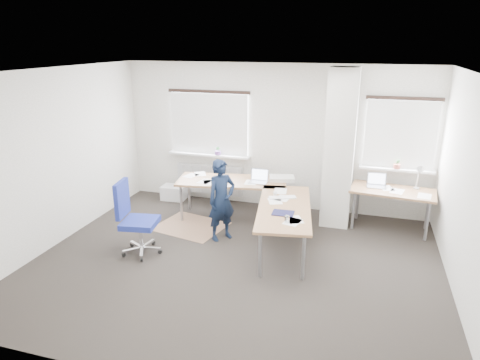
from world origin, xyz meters
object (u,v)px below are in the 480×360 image
(desk_main, at_px, (259,194))
(task_chair, at_px, (138,234))
(desk_side, at_px, (393,192))
(person, at_px, (222,200))

(desk_main, bearing_deg, task_chair, -149.94)
(desk_side, bearing_deg, desk_main, -154.43)
(task_chair, xyz_separation_m, person, (1.08, 0.87, 0.36))
(desk_main, distance_m, person, 0.68)
(desk_side, bearing_deg, task_chair, -144.98)
(desk_side, height_order, person, person)
(task_chair, bearing_deg, person, 29.67)
(task_chair, distance_m, person, 1.43)
(desk_main, height_order, desk_side, desk_side)
(task_chair, height_order, person, person)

